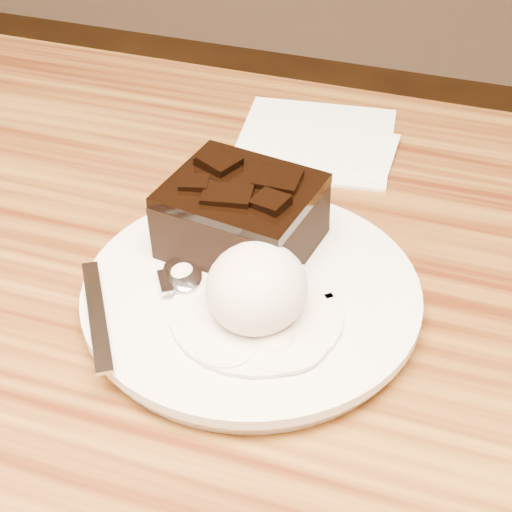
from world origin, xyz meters
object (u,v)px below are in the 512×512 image
(ice_cream_scoop, at_px, (257,288))
(spoon, at_px, (182,277))
(brownie, at_px, (242,220))
(plate, at_px, (251,298))
(napkin, at_px, (315,139))

(ice_cream_scoop, distance_m, spoon, 0.06)
(brownie, height_order, ice_cream_scoop, ice_cream_scoop)
(plate, bearing_deg, ice_cream_scoop, -63.90)
(napkin, bearing_deg, brownie, -91.44)
(plate, relative_size, ice_cream_scoop, 3.32)
(plate, xyz_separation_m, napkin, (-0.02, 0.23, -0.01))
(brownie, height_order, napkin, brownie)
(plate, bearing_deg, spoon, -169.23)
(ice_cream_scoop, height_order, napkin, ice_cream_scoop)
(napkin, bearing_deg, spoon, -97.26)
(spoon, bearing_deg, ice_cream_scoop, -47.17)
(plate, xyz_separation_m, ice_cream_scoop, (0.01, -0.02, 0.03))
(spoon, bearing_deg, brownie, 30.65)
(plate, height_order, brownie, brownie)
(plate, xyz_separation_m, brownie, (-0.02, 0.04, 0.03))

